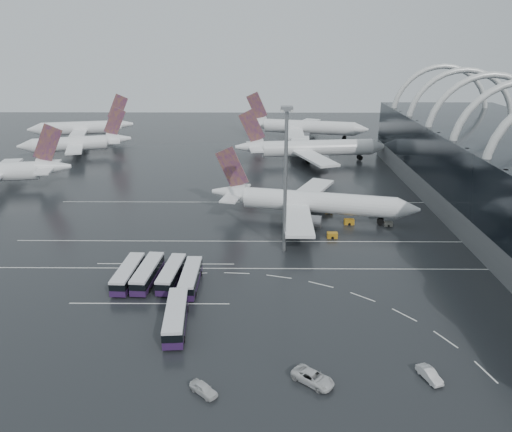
{
  "coord_description": "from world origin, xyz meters",
  "views": [
    {
      "loc": [
        -4.71,
        -92.25,
        44.19
      ],
      "look_at": [
        -5.56,
        9.56,
        7.0
      ],
      "focal_mm": 35.0,
      "sensor_mm": 36.0,
      "label": 1
    }
  ],
  "objects_px": {
    "gse_cart_belly_d": "(388,224)",
    "airliner_main": "(308,202)",
    "gse_cart_belly_c": "(332,235)",
    "bus_row_near_a": "(128,274)",
    "jet_remote_mid": "(78,144)",
    "gse_cart_belly_a": "(349,222)",
    "gse_cart_belly_b": "(373,212)",
    "van_curve_c": "(429,374)",
    "airliner_gate_b": "(310,149)",
    "gse_cart_belly_e": "(329,211)",
    "bus_row_near_b": "(148,273)",
    "airliner_gate_c": "(302,127)",
    "bus_row_near_d": "(191,278)",
    "bus_row_near_c": "(171,274)",
    "van_curve_b": "(204,389)",
    "van_curve_a": "(313,378)",
    "bus_row_far_c": "(176,317)",
    "floodlight_mast": "(286,163)",
    "jet_remote_far": "(83,128)"
  },
  "relations": [
    {
      "from": "bus_row_near_a",
      "to": "van_curve_a",
      "type": "height_order",
      "value": "bus_row_near_a"
    },
    {
      "from": "van_curve_a",
      "to": "van_curve_c",
      "type": "distance_m",
      "value": 15.96
    },
    {
      "from": "bus_row_near_b",
      "to": "gse_cart_belly_c",
      "type": "distance_m",
      "value": 43.8
    },
    {
      "from": "floodlight_mast",
      "to": "van_curve_c",
      "type": "bearing_deg",
      "value": -67.31
    },
    {
      "from": "bus_row_near_d",
      "to": "gse_cart_belly_b",
      "type": "xyz_separation_m",
      "value": [
        42.34,
        39.88,
        -1.19
      ]
    },
    {
      "from": "van_curve_c",
      "to": "airliner_gate_c",
      "type": "bearing_deg",
      "value": 71.97
    },
    {
      "from": "jet_remote_mid",
      "to": "airliner_main",
      "type": "bearing_deg",
      "value": 123.37
    },
    {
      "from": "bus_row_near_a",
      "to": "airliner_gate_b",
      "type": "bearing_deg",
      "value": -21.11
    },
    {
      "from": "gse_cart_belly_a",
      "to": "gse_cart_belly_b",
      "type": "bearing_deg",
      "value": 44.86
    },
    {
      "from": "jet_remote_mid",
      "to": "van_curve_a",
      "type": "height_order",
      "value": "jet_remote_mid"
    },
    {
      "from": "airliner_gate_c",
      "to": "gse_cart_belly_e",
      "type": "height_order",
      "value": "airliner_gate_c"
    },
    {
      "from": "gse_cart_belly_a",
      "to": "gse_cart_belly_c",
      "type": "xyz_separation_m",
      "value": [
        -5.33,
        -8.79,
        -0.01
      ]
    },
    {
      "from": "van_curve_c",
      "to": "gse_cart_belly_b",
      "type": "height_order",
      "value": "van_curve_c"
    },
    {
      "from": "jet_remote_far",
      "to": "gse_cart_belly_a",
      "type": "distance_m",
      "value": 145.34
    },
    {
      "from": "airliner_gate_c",
      "to": "bus_row_far_c",
      "type": "xyz_separation_m",
      "value": [
        -32.2,
        -154.2,
        -3.16
      ]
    },
    {
      "from": "jet_remote_mid",
      "to": "gse_cart_belly_e",
      "type": "height_order",
      "value": "jet_remote_mid"
    },
    {
      "from": "bus_row_near_b",
      "to": "gse_cart_belly_c",
      "type": "xyz_separation_m",
      "value": [
        37.87,
        21.98,
        -1.13
      ]
    },
    {
      "from": "airliner_main",
      "to": "bus_row_near_c",
      "type": "distance_m",
      "value": 45.16
    },
    {
      "from": "jet_remote_mid",
      "to": "gse_cart_belly_d",
      "type": "distance_m",
      "value": 126.01
    },
    {
      "from": "bus_row_near_c",
      "to": "gse_cart_belly_b",
      "type": "xyz_separation_m",
      "value": [
        46.16,
        38.28,
        -1.16
      ]
    },
    {
      "from": "jet_remote_mid",
      "to": "bus_row_near_a",
      "type": "relative_size",
      "value": 3.14
    },
    {
      "from": "floodlight_mast",
      "to": "gse_cart_belly_e",
      "type": "height_order",
      "value": "floodlight_mast"
    },
    {
      "from": "gse_cart_belly_d",
      "to": "van_curve_b",
      "type": "bearing_deg",
      "value": -122.44
    },
    {
      "from": "airliner_gate_c",
      "to": "bus_row_near_c",
      "type": "height_order",
      "value": "airliner_gate_c"
    },
    {
      "from": "van_curve_c",
      "to": "airliner_gate_b",
      "type": "bearing_deg",
      "value": 72.85
    },
    {
      "from": "airliner_main",
      "to": "bus_row_near_b",
      "type": "distance_m",
      "value": 48.1
    },
    {
      "from": "gse_cart_belly_e",
      "to": "van_curve_c",
      "type": "bearing_deg",
      "value": -85.7
    },
    {
      "from": "airliner_gate_b",
      "to": "gse_cart_belly_a",
      "type": "height_order",
      "value": "airliner_gate_b"
    },
    {
      "from": "airliner_gate_b",
      "to": "bus_row_near_c",
      "type": "bearing_deg",
      "value": -116.92
    },
    {
      "from": "van_curve_b",
      "to": "gse_cart_belly_b",
      "type": "xyz_separation_m",
      "value": [
        36.77,
        69.42,
        -0.19
      ]
    },
    {
      "from": "jet_remote_mid",
      "to": "gse_cart_belly_e",
      "type": "xyz_separation_m",
      "value": [
        88.2,
        -65.39,
        -4.18
      ]
    },
    {
      "from": "airliner_gate_c",
      "to": "bus_row_near_d",
      "type": "xyz_separation_m",
      "value": [
        -31.7,
        -140.39,
        -3.29
      ]
    },
    {
      "from": "van_curve_b",
      "to": "gse_cart_belly_b",
      "type": "relative_size",
      "value": 2.15
    },
    {
      "from": "bus_row_near_b",
      "to": "van_curve_c",
      "type": "xyz_separation_m",
      "value": [
        44.29,
        -28.04,
        -1.06
      ]
    },
    {
      "from": "bus_row_near_b",
      "to": "bus_row_far_c",
      "type": "distance_m",
      "value": 17.35
    },
    {
      "from": "bus_row_near_a",
      "to": "gse_cart_belly_d",
      "type": "height_order",
      "value": "bus_row_near_a"
    },
    {
      "from": "gse_cart_belly_d",
      "to": "gse_cart_belly_e",
      "type": "bearing_deg",
      "value": 145.66
    },
    {
      "from": "bus_row_far_c",
      "to": "jet_remote_far",
      "type": "bearing_deg",
      "value": 18.83
    },
    {
      "from": "gse_cart_belly_d",
      "to": "airliner_main",
      "type": "bearing_deg",
      "value": 165.8
    },
    {
      "from": "floodlight_mast",
      "to": "gse_cart_belly_a",
      "type": "bearing_deg",
      "value": 43.72
    },
    {
      "from": "airliner_main",
      "to": "bus_row_near_b",
      "type": "height_order",
      "value": "airliner_main"
    },
    {
      "from": "bus_row_near_c",
      "to": "van_curve_a",
      "type": "bearing_deg",
      "value": -135.53
    },
    {
      "from": "jet_remote_mid",
      "to": "bus_row_near_a",
      "type": "bearing_deg",
      "value": 97.06
    },
    {
      "from": "bus_row_far_c",
      "to": "gse_cart_belly_a",
      "type": "bearing_deg",
      "value": -41.9
    },
    {
      "from": "gse_cart_belly_d",
      "to": "jet_remote_mid",
      "type": "bearing_deg",
      "value": 143.73
    },
    {
      "from": "bus_row_near_b",
      "to": "gse_cart_belly_c",
      "type": "height_order",
      "value": "bus_row_near_b"
    },
    {
      "from": "airliner_main",
      "to": "gse_cart_belly_c",
      "type": "xyz_separation_m",
      "value": [
        4.53,
        -12.59,
        -3.8
      ]
    },
    {
      "from": "bus_row_near_c",
      "to": "gse_cart_belly_c",
      "type": "height_order",
      "value": "bus_row_near_c"
    },
    {
      "from": "bus_row_near_b",
      "to": "bus_row_far_c",
      "type": "height_order",
      "value": "bus_row_far_c"
    },
    {
      "from": "bus_row_near_a",
      "to": "bus_row_near_d",
      "type": "bearing_deg",
      "value": -94.01
    }
  ]
}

